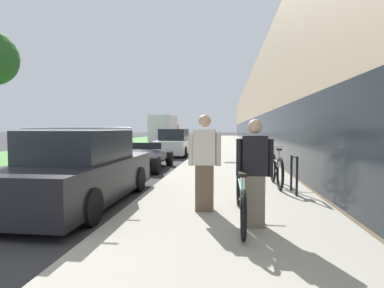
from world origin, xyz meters
name	(u,v)px	position (x,y,z in m)	size (l,w,h in m)	color
sidewalk_slab	(228,147)	(4.98, 21.00, 0.05)	(3.77, 70.00, 0.11)	#A39E8E
storefront_facade	(294,113)	(11.89, 29.00, 3.14)	(10.01, 70.00, 6.30)	tan
lawn_strip	(110,144)	(-6.62, 25.00, 0.01)	(6.25, 70.00, 0.03)	#518E42
tandem_bicycle	(240,197)	(5.14, 1.12, 0.47)	(0.52, 2.43, 0.83)	black
person_rider	(254,173)	(5.33, 0.81, 0.89)	(0.53, 0.21, 1.57)	#756B5B
person_bystander	(205,163)	(4.54, 1.58, 0.95)	(0.57, 0.22, 1.67)	brown
bike_rack_hoop	(294,170)	(6.40, 3.18, 0.62)	(0.05, 0.60, 0.84)	black
cruiser_bike_nearest	(276,170)	(6.15, 4.02, 0.51)	(0.52, 1.85, 0.97)	black
parked_sedan_curbside	(81,171)	(1.96, 2.17, 0.68)	(1.86, 4.31, 1.57)	black
vintage_roadster_curbside	(143,158)	(1.78, 7.36, 0.42)	(1.78, 4.14, 0.98)	black
parked_sedan_far	(174,143)	(1.93, 13.21, 0.68)	(1.74, 4.04, 1.51)	white
moving_truck	(165,129)	(-1.72, 27.79, 1.45)	(2.28, 6.14, 2.87)	orange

